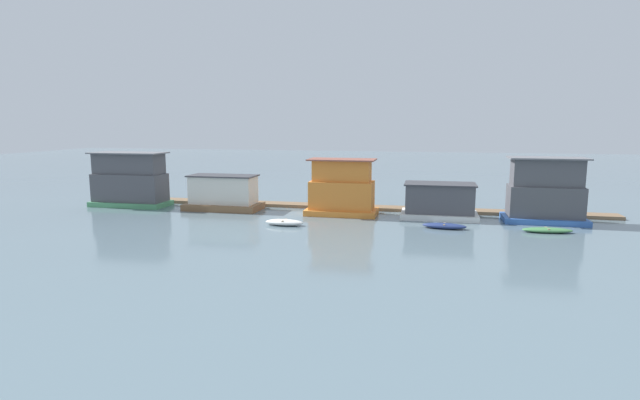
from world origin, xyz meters
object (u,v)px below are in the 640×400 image
at_px(dinghy_white, 284,222).
at_px(houseboat_orange, 342,190).
at_px(houseboat_white, 439,201).
at_px(mooring_post_near_left, 345,199).
at_px(dinghy_green, 547,230).
at_px(dinghy_navy, 444,226).
at_px(houseboat_green, 130,181).
at_px(houseboat_brown, 223,194).
at_px(houseboat_blue, 545,193).

bearing_deg(dinghy_white, houseboat_orange, 57.40).
bearing_deg(houseboat_white, mooring_post_near_left, 167.76).
bearing_deg(houseboat_orange, dinghy_green, -13.75).
bearing_deg(houseboat_white, dinghy_white, -153.88).
xyz_separation_m(houseboat_white, mooring_post_near_left, (-8.51, 1.84, -0.37)).
distance_m(dinghy_navy, dinghy_green, 7.47).
bearing_deg(dinghy_green, dinghy_navy, -178.36).
xyz_separation_m(dinghy_navy, mooring_post_near_left, (-8.86, 6.29, 0.85)).
relative_size(houseboat_green, mooring_post_near_left, 3.51).
bearing_deg(houseboat_green, dinghy_white, -18.34).
distance_m(houseboat_brown, dinghy_navy, 20.67).
relative_size(houseboat_white, dinghy_white, 2.06).
bearing_deg(houseboat_orange, houseboat_blue, 0.94).
distance_m(houseboat_white, mooring_post_near_left, 8.71).
bearing_deg(dinghy_white, houseboat_green, 161.66).
bearing_deg(houseboat_blue, dinghy_navy, -150.93).
xyz_separation_m(dinghy_white, mooring_post_near_left, (3.60, 7.78, 0.82)).
bearing_deg(dinghy_green, houseboat_brown, 171.47).
relative_size(houseboat_white, dinghy_green, 1.73).
bearing_deg(houseboat_green, mooring_post_near_left, 5.41).
bearing_deg(houseboat_white, dinghy_green, -28.38).
height_order(houseboat_blue, dinghy_navy, houseboat_blue).
xyz_separation_m(houseboat_orange, dinghy_green, (16.29, -3.99, -2.04)).
bearing_deg(dinghy_navy, mooring_post_near_left, 144.64).
xyz_separation_m(houseboat_green, houseboat_orange, (21.11, -0.09, -0.25)).
height_order(dinghy_white, mooring_post_near_left, mooring_post_near_left).
bearing_deg(mooring_post_near_left, houseboat_green, -174.59).
bearing_deg(dinghy_navy, houseboat_white, 94.51).
height_order(houseboat_blue, mooring_post_near_left, houseboat_blue).
height_order(dinghy_white, dinghy_green, dinghy_white).
relative_size(houseboat_brown, dinghy_white, 2.25).
height_order(houseboat_orange, dinghy_white, houseboat_orange).
height_order(houseboat_green, houseboat_blue, houseboat_blue).
bearing_deg(mooring_post_near_left, houseboat_orange, -88.87).
height_order(houseboat_green, mooring_post_near_left, houseboat_green).
bearing_deg(mooring_post_near_left, dinghy_white, -114.83).
distance_m(houseboat_white, dinghy_green, 8.98).
bearing_deg(houseboat_white, houseboat_brown, -179.77).
relative_size(houseboat_brown, dinghy_navy, 2.07).
bearing_deg(dinghy_green, mooring_post_near_left, 159.60).
relative_size(houseboat_brown, houseboat_white, 1.10).
bearing_deg(houseboat_brown, houseboat_orange, -0.81).
bearing_deg(houseboat_white, houseboat_blue, 0.25).
height_order(houseboat_white, dinghy_navy, houseboat_white).
bearing_deg(dinghy_navy, houseboat_orange, 154.53).
bearing_deg(houseboat_blue, houseboat_brown, -179.76).
xyz_separation_m(houseboat_brown, dinghy_white, (7.71, -5.86, -1.26)).
relative_size(houseboat_green, dinghy_green, 2.02).
height_order(houseboat_blue, dinghy_white, houseboat_blue).
height_order(houseboat_brown, dinghy_navy, houseboat_brown).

